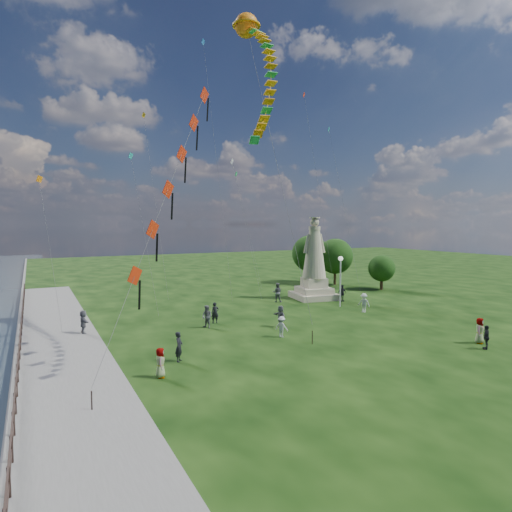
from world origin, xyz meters
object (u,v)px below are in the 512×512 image
person_4 (480,331)px  person_5 (83,323)px  serpent_kite (247,27)px  person_6 (215,313)px  person_3 (486,337)px  person_9 (342,293)px  person_8 (364,303)px  statue (314,268)px  person_1 (207,317)px  person_0 (179,347)px  person_2 (282,327)px  person_7 (277,292)px  person_11 (280,316)px  person_10 (160,363)px  lamppost (340,270)px

person_4 → person_5: size_ratio=1.03×
serpent_kite → person_5: bearing=169.6°
person_6 → person_3: bearing=-39.1°
person_6 → person_9: size_ratio=0.98×
person_8 → statue: bearing=153.9°
person_6 → person_9: bearing=21.5°
person_1 → person_4: size_ratio=1.02×
person_8 → serpent_kite: serpent_kite is taller
person_4 → person_8: (0.17, 11.20, 0.00)m
person_0 → person_8: (18.75, 5.55, -0.01)m
person_6 → statue: bearing=33.1°
person_2 → serpent_kite: serpent_kite is taller
person_1 → person_8: size_ratio=1.02×
person_0 → serpent_kite: serpent_kite is taller
person_5 → serpent_kite: 24.99m
person_1 → person_7: bearing=95.7°
person_2 → person_11: bearing=-60.7°
person_0 → person_2: (7.90, 1.76, -0.13)m
person_9 → person_11: person_9 is taller
person_7 → person_8: 9.01m
person_5 → person_10: 11.27m
lamppost → person_4: lamppost is taller
person_4 → person_6: bearing=109.9°
person_0 → person_8: 19.56m
person_2 → person_7: 13.49m
statue → person_11: statue is taller
person_2 → person_10: person_10 is taller
person_4 → person_8: person_8 is taller
person_0 → serpent_kite: (7.76, 6.75, 21.82)m
person_4 → serpent_kite: 27.33m
person_11 → person_0: bearing=-63.2°
person_6 → person_10: person_6 is taller
person_0 → person_11: (9.37, 4.34, -0.03)m
lamppost → person_9: size_ratio=2.86×
person_8 → person_9: 5.48m
person_1 → serpent_kite: serpent_kite is taller
person_8 → person_0: bearing=-97.9°
person_6 → person_7: 10.69m
person_2 → person_4: (10.69, -7.41, 0.12)m
person_11 → serpent_kite: (-1.60, 2.41, 21.85)m
person_6 → person_11: size_ratio=1.00×
person_3 → person_5: (-21.89, 15.62, 0.06)m
person_10 → person_8: bearing=-53.3°
person_8 → person_11: person_8 is taller
person_11 → person_1: bearing=-112.4°
person_8 → serpent_kite: 24.47m
person_8 → person_5: bearing=-122.8°
statue → person_7: size_ratio=4.44×
person_10 → serpent_kite: 25.41m
person_7 → person_8: bearing=151.3°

